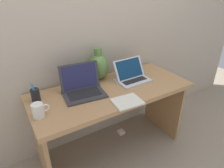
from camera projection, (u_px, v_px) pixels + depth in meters
The scene contains 10 objects.
ground_plane at pixel (112, 148), 2.09m from camera, with size 6.00×6.00×0.00m, color gray.
back_wall at pixel (92, 27), 1.80m from camera, with size 4.40×0.04×2.40m, color #BCAD99.
desk at pixel (112, 104), 1.83m from camera, with size 1.43×0.61×0.72m.
laptop_left at pixel (82, 86), 1.68m from camera, with size 0.36×0.29×0.24m.
laptop_right at pixel (131, 75), 1.90m from camera, with size 0.32×0.23×0.20m.
green_vase at pixel (99, 66), 1.88m from camera, with size 0.19×0.19×0.31m.
notebook_stack at pixel (127, 101), 1.57m from camera, with size 0.23×0.18×0.01m, color silver.
coffee_mug at pixel (38, 110), 1.38m from camera, with size 0.12×0.08×0.11m.
pen_cup at pixel (35, 95), 1.56m from camera, with size 0.07×0.07×0.17m.
power_brick at pixel (121, 132), 2.30m from camera, with size 0.07×0.07×0.03m, color white.
Camera 1 is at (-0.80, -1.31, 1.58)m, focal length 31.83 mm.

